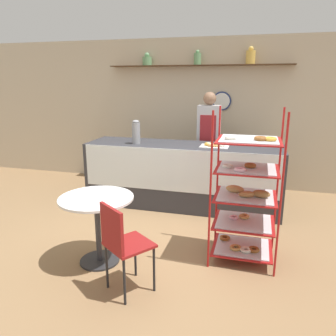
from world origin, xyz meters
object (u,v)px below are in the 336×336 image
at_px(person_worker, 208,140).
at_px(cafe_chair, 121,240).
at_px(cafe_table, 97,213).
at_px(coffee_carafe, 136,132).
at_px(pastry_rack, 245,195).
at_px(donut_tray_counter, 214,145).

distance_m(person_worker, cafe_chair, 3.00).
height_order(person_worker, cafe_table, person_worker).
bearing_deg(cafe_chair, coffee_carafe, -36.75).
relative_size(cafe_table, coffee_carafe, 2.14).
bearing_deg(person_worker, coffee_carafe, -145.36).
bearing_deg(cafe_table, coffee_carafe, 96.79).
height_order(pastry_rack, person_worker, person_worker).
height_order(person_worker, cafe_chair, person_worker).
bearing_deg(donut_tray_counter, pastry_rack, -68.55).
bearing_deg(coffee_carafe, cafe_chair, -73.02).
bearing_deg(pastry_rack, person_worker, 109.43).
xyz_separation_m(cafe_chair, donut_tray_counter, (0.51, 2.31, 0.47)).
distance_m(pastry_rack, donut_tray_counter, 1.48).
relative_size(person_worker, cafe_chair, 2.00).
bearing_deg(person_worker, cafe_table, -108.05).
xyz_separation_m(pastry_rack, donut_tray_counter, (-0.53, 1.36, 0.27)).
bearing_deg(cafe_chair, cafe_table, -7.43).
height_order(cafe_table, coffee_carafe, coffee_carafe).
distance_m(cafe_table, cafe_chair, 0.65).
xyz_separation_m(person_worker, cafe_table, (-0.81, -2.50, -0.41)).
bearing_deg(person_worker, cafe_chair, -96.65).
distance_m(person_worker, coffee_carafe, 1.26).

